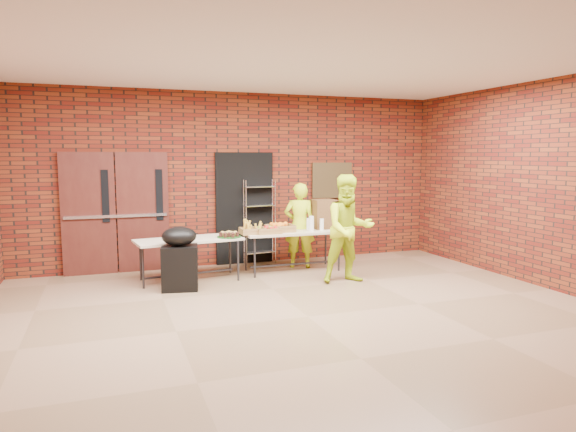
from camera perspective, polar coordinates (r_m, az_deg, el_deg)
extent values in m
cube|color=brown|center=(6.66, 2.22, -11.28)|extent=(8.00, 7.00, 0.04)
cube|color=silver|center=(6.44, 2.36, 17.29)|extent=(8.00, 7.00, 0.04)
cube|color=maroon|center=(9.70, -5.54, 4.11)|extent=(8.00, 0.04, 3.20)
cube|color=maroon|center=(3.37, 25.29, -1.40)|extent=(8.00, 0.04, 3.20)
cube|color=maroon|center=(8.69, 27.72, 3.07)|extent=(0.04, 7.00, 3.20)
cube|color=#461B14|center=(9.37, -21.29, 0.21)|extent=(0.88, 0.08, 2.10)
cube|color=#461B14|center=(9.39, -15.79, 0.43)|extent=(0.88, 0.08, 2.10)
cube|color=black|center=(9.29, -19.65, 2.09)|extent=(0.12, 0.02, 0.90)
cube|color=black|center=(9.33, -14.11, 2.30)|extent=(0.12, 0.02, 0.90)
cube|color=silver|center=(9.31, -18.52, -0.02)|extent=(1.70, 0.04, 0.05)
cube|color=black|center=(9.71, -4.85, 0.86)|extent=(1.10, 0.06, 2.10)
cube|color=#3E2F18|center=(10.27, 4.92, 3.98)|extent=(0.85, 0.04, 0.70)
cube|color=#B8A98C|center=(8.50, -10.97, -2.62)|extent=(1.77, 0.92, 0.04)
cube|color=#2C2B30|center=(8.61, -10.88, -6.32)|extent=(1.49, 0.24, 0.03)
cylinder|color=#2C2B30|center=(8.76, -16.07, -4.79)|extent=(0.03, 0.03, 0.66)
cylinder|color=#2C2B30|center=(8.98, -6.44, -4.30)|extent=(0.03, 0.03, 0.66)
cylinder|color=#2C2B30|center=(8.21, -15.81, -5.55)|extent=(0.03, 0.03, 0.66)
cylinder|color=#2C2B30|center=(8.44, -5.56, -4.99)|extent=(0.03, 0.03, 0.66)
cube|color=#B8A98C|center=(9.06, 0.47, -1.77)|extent=(1.75, 0.74, 0.04)
cube|color=#2C2B30|center=(9.17, 0.47, -5.37)|extent=(1.55, 0.05, 0.03)
cylinder|color=#2C2B30|center=(9.17, -4.73, -3.97)|extent=(0.03, 0.03, 0.68)
cylinder|color=#2C2B30|center=(9.68, 4.20, -3.40)|extent=(0.03, 0.03, 0.68)
cylinder|color=#2C2B30|center=(8.62, -3.72, -4.66)|extent=(0.03, 0.03, 0.68)
cylinder|color=#2C2B30|center=(9.16, 5.68, -4.00)|extent=(0.03, 0.03, 0.68)
cube|color=olive|center=(8.74, -3.96, -1.76)|extent=(0.42, 0.32, 0.06)
cube|color=olive|center=(8.97, -0.90, -1.50)|extent=(0.48, 0.37, 0.07)
cube|color=olive|center=(8.75, -2.23, -1.74)|extent=(0.42, 0.32, 0.06)
cylinder|color=#124413|center=(8.55, -6.57, -2.30)|extent=(0.40, 0.40, 0.01)
cube|color=white|center=(8.50, -12.97, -2.36)|extent=(0.16, 0.11, 0.05)
cube|color=brown|center=(9.37, 3.97, 0.24)|extent=(0.40, 0.36, 0.53)
cylinder|color=white|center=(9.01, 2.61, -0.85)|extent=(0.09, 0.09, 0.27)
cylinder|color=white|center=(9.09, 3.78, -0.97)|extent=(0.07, 0.07, 0.21)
cylinder|color=white|center=(9.12, 2.29, -0.93)|extent=(0.07, 0.07, 0.21)
cube|color=black|center=(8.03, -11.92, -5.64)|extent=(0.61, 0.53, 0.68)
ellipsoid|color=black|center=(7.94, -12.01, -2.22)|extent=(0.60, 0.54, 0.29)
imported|color=#B7D217|center=(9.34, 1.29, -1.04)|extent=(0.66, 0.55, 1.55)
imported|color=#B7D217|center=(8.28, 6.78, -1.43)|extent=(0.89, 0.72, 1.74)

